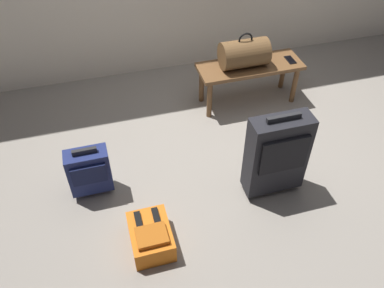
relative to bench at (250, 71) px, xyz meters
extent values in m
plane|color=gray|center=(-0.37, -0.72, -0.36)|extent=(6.60, 6.60, 0.00)
cube|color=brown|center=(0.00, 0.00, 0.05)|extent=(1.00, 0.36, 0.04)
cylinder|color=brown|center=(-0.44, -0.13, -0.16)|extent=(0.05, 0.05, 0.39)
cylinder|color=brown|center=(0.44, -0.13, -0.16)|extent=(0.05, 0.05, 0.39)
cylinder|color=brown|center=(-0.44, 0.13, -0.16)|extent=(0.05, 0.05, 0.39)
cylinder|color=brown|center=(0.44, 0.13, -0.16)|extent=(0.05, 0.05, 0.39)
cylinder|color=brown|center=(-0.07, 0.00, 0.20)|extent=(0.44, 0.26, 0.26)
torus|color=black|center=(-0.07, 0.00, 0.34)|extent=(0.14, 0.02, 0.14)
cube|color=black|center=(0.40, -0.03, 0.07)|extent=(0.07, 0.14, 0.01)
cube|color=black|center=(0.40, -0.03, 0.08)|extent=(0.06, 0.13, 0.00)
cube|color=black|center=(-0.25, -1.14, 0.02)|extent=(0.45, 0.18, 0.66)
cube|color=black|center=(-0.25, -1.25, 0.11)|extent=(0.36, 0.02, 0.30)
cube|color=#262628|center=(-0.25, -1.14, 0.37)|extent=(0.25, 0.03, 0.04)
cylinder|color=black|center=(-0.40, -1.08, -0.33)|extent=(0.02, 0.05, 0.05)
cylinder|color=black|center=(-0.09, -1.08, -0.33)|extent=(0.02, 0.05, 0.05)
cube|color=navy|center=(-1.61, -0.79, -0.12)|extent=(0.32, 0.16, 0.37)
cube|color=#11183E|center=(-1.61, -0.88, -0.08)|extent=(0.26, 0.02, 0.17)
cube|color=#262628|center=(-1.61, -0.79, 0.08)|extent=(0.18, 0.03, 0.04)
cylinder|color=black|center=(-1.72, -0.73, -0.33)|extent=(0.02, 0.05, 0.05)
cylinder|color=black|center=(-1.50, -0.73, -0.33)|extent=(0.02, 0.05, 0.05)
cube|color=orange|center=(-1.27, -1.39, -0.27)|extent=(0.28, 0.38, 0.17)
cube|color=#AD5514|center=(-1.27, -1.46, -0.17)|extent=(0.21, 0.17, 0.04)
cube|color=black|center=(-1.33, -1.33, -0.18)|extent=(0.04, 0.19, 0.02)
cube|color=black|center=(-1.21, -1.33, -0.18)|extent=(0.04, 0.19, 0.02)
camera|label=1|loc=(-1.43, -3.01, 2.11)|focal=37.49mm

